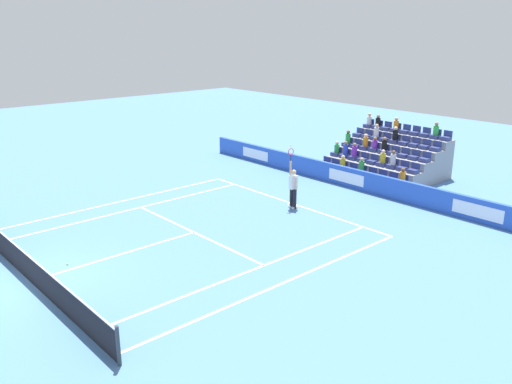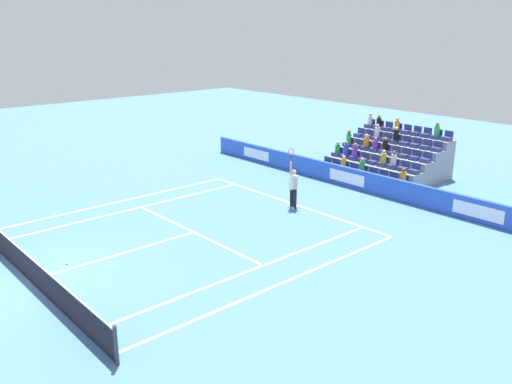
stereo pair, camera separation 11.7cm
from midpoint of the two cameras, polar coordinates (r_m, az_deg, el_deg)
name	(u,v)px [view 2 (the right image)]	position (r m, az deg, el deg)	size (l,w,h in m)	color
ground_plane	(30,281)	(18.81, -22.83, -8.74)	(80.00, 80.00, 0.00)	#4C7AB2
line_baseline	(291,203)	(24.72, 3.94, -1.20)	(10.97, 0.10, 0.01)	white
line_service	(194,232)	(21.38, -6.51, -4.28)	(8.23, 0.10, 0.01)	white
line_centre_service	(120,254)	(19.88, -14.11, -6.42)	(0.10, 6.40, 0.01)	white
line_singles_sideline_left	(132,209)	(24.48, -12.95, -1.80)	(0.10, 11.89, 0.01)	white
line_singles_sideline_right	(253,269)	(18.14, -0.11, -8.24)	(0.10, 11.89, 0.01)	white
line_doubles_sideline_left	(118,202)	(25.64, -14.44, -1.04)	(0.10, 11.89, 0.01)	white
line_doubles_sideline_right	(282,283)	(17.24, 2.94, -9.70)	(0.10, 11.89, 0.01)	white
line_centre_mark	(290,204)	(24.65, 3.77, -1.24)	(0.10, 0.20, 0.01)	white
sponsor_barrier	(348,177)	(27.48, 9.90, 1.58)	(20.77, 0.22, 1.01)	blue
tennis_net	(28,267)	(18.62, -23.00, -7.37)	(11.97, 0.10, 1.07)	#33383D
tennis_player	(293,187)	(23.81, 4.14, 0.57)	(0.52, 0.38, 2.85)	black
stadium_stand	(390,160)	(30.20, 14.18, 3.36)	(5.58, 4.75, 2.98)	gray
loose_tennis_ball	(67,264)	(19.56, -19.36, -7.22)	(0.07, 0.07, 0.07)	#D1E533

